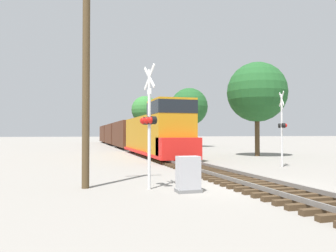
% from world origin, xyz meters
% --- Properties ---
extents(ground_plane, '(400.00, 400.00, 0.00)m').
position_xyz_m(ground_plane, '(0.00, 0.00, 0.00)').
color(ground_plane, gray).
extents(rail_track_bed, '(2.60, 160.00, 0.31)m').
position_xyz_m(rail_track_bed, '(0.00, -0.00, 0.14)').
color(rail_track_bed, '#42301E').
rests_on(rail_track_bed, ground).
extents(freight_train, '(2.92, 58.91, 4.63)m').
position_xyz_m(freight_train, '(0.00, 37.62, 1.98)').
color(freight_train, '#B77A14').
rests_on(freight_train, ground).
extents(crossing_signal_near, '(0.50, 1.01, 4.72)m').
position_xyz_m(crossing_signal_near, '(-4.20, 0.46, 2.57)').
color(crossing_signal_near, silver).
rests_on(crossing_signal_near, ground).
extents(crossing_signal_far, '(0.57, 1.01, 4.75)m').
position_xyz_m(crossing_signal_far, '(5.66, 6.17, 2.57)').
color(crossing_signal_far, silver).
rests_on(crossing_signal_far, ground).
extents(relay_cabinet, '(0.88, 0.60, 1.29)m').
position_xyz_m(relay_cabinet, '(-2.95, -0.52, 0.63)').
color(relay_cabinet, slate).
rests_on(relay_cabinet, ground).
extents(utility_pole, '(1.80, 0.29, 9.34)m').
position_xyz_m(utility_pole, '(-6.49, 1.34, 4.80)').
color(utility_pole, '#4C3A23').
rests_on(utility_pole, ground).
extents(tree_far_right, '(5.56, 5.56, 8.75)m').
position_xyz_m(tree_far_right, '(9.40, 15.33, 5.95)').
color(tree_far_right, '#473521').
rests_on(tree_far_right, ground).
extents(tree_mid_background, '(5.87, 5.87, 9.23)m').
position_xyz_m(tree_mid_background, '(10.27, 36.74, 6.27)').
color(tree_mid_background, '#473521').
rests_on(tree_mid_background, ground).
extents(tree_deep_background, '(5.28, 5.28, 9.38)m').
position_xyz_m(tree_deep_background, '(6.10, 50.69, 6.72)').
color(tree_deep_background, brown).
rests_on(tree_deep_background, ground).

